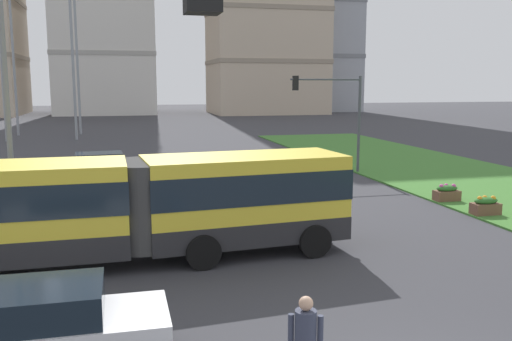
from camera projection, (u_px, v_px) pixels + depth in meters
name	position (u px, v px, depth m)	size (l,w,h in m)	color
articulated_bus	(150.00, 205.00, 16.07)	(11.93, 3.30, 3.00)	yellow
car_white_van	(43.00, 331.00, 9.94)	(4.40, 2.02, 1.58)	silver
car_silver_hatch	(102.00, 168.00, 28.88)	(4.50, 2.23, 1.58)	#B7BABF
pedestrian_crossing	(305.00, 339.00, 9.06)	(0.55, 0.36, 1.74)	black
flower_planter_3	(486.00, 206.00, 21.62)	(1.10, 0.56, 0.74)	brown
flower_planter_4	(447.00, 193.00, 24.16)	(1.10, 0.56, 0.74)	brown
traffic_light_far_right	(336.00, 106.00, 31.28)	(4.24, 0.28, 5.57)	#474C51
streetlight_left	(6.00, 90.00, 17.45)	(0.70, 0.28, 9.00)	slate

